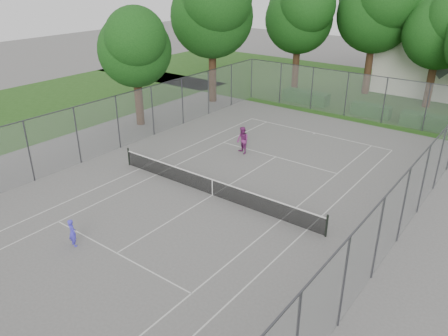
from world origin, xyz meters
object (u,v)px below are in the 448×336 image
Objects in this scene: tennis_net at (212,187)px; house at (429,49)px; woman_player at (243,140)px; girl_player at (72,233)px.

house is at bearing 84.34° from tennis_net.
girl_player is at bearing -65.85° from woman_player.
tennis_net is 10.12× the size of girl_player.
house reaches higher than girl_player.
house is 5.68× the size of woman_player.
woman_player is (-2.03, 5.63, 0.36)m from tennis_net.
girl_player is at bearing -97.53° from house.
woman_player is at bearing 109.80° from tennis_net.
tennis_net is 29.05m from house.
girl_player is (-4.74, -35.81, -3.36)m from house.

